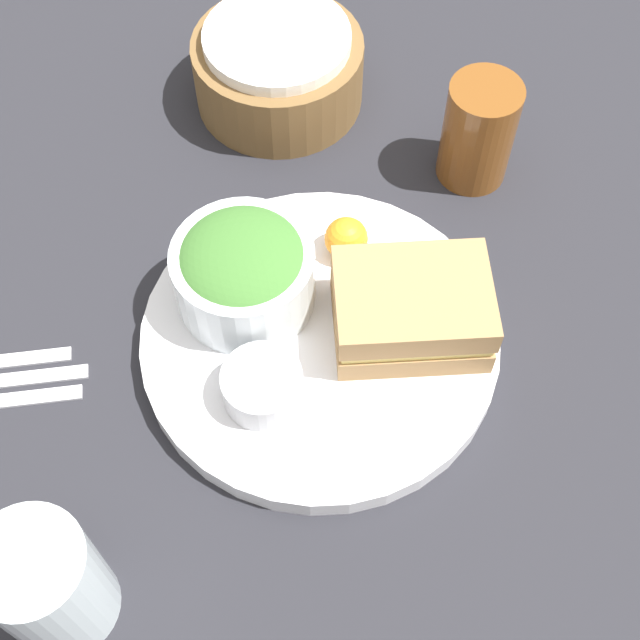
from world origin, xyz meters
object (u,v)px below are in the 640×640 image
(salad_bowl, at_px, (244,270))
(dressing_cup, at_px, (262,386))
(water_glass, at_px, (48,584))
(bread_basket, at_px, (278,68))
(sandwich, at_px, (411,310))
(plate, at_px, (320,339))
(drink_glass, at_px, (478,132))

(salad_bowl, xyz_separation_m, dressing_cup, (0.02, -0.09, -0.02))
(water_glass, bearing_deg, bread_basket, 77.16)
(bread_basket, distance_m, water_glass, 0.51)
(sandwich, bearing_deg, water_glass, -136.48)
(salad_bowl, xyz_separation_m, water_glass, (-0.10, -0.25, -0.00))
(sandwich, xyz_separation_m, water_glass, (-0.24, -0.22, 0.01))
(plate, xyz_separation_m, drink_glass, (0.13, 0.19, 0.04))
(bread_basket, bearing_deg, dressing_cup, -87.88)
(water_glass, bearing_deg, dressing_cup, 51.87)
(sandwich, distance_m, drink_glass, 0.19)
(dressing_cup, height_order, drink_glass, drink_glass)
(water_glass, bearing_deg, drink_glass, 54.20)
(bread_basket, bearing_deg, water_glass, -102.84)
(bread_basket, bearing_deg, drink_glass, -24.61)
(salad_bowl, bearing_deg, bread_basket, 87.97)
(water_glass, bearing_deg, sandwich, 43.52)
(salad_bowl, height_order, drink_glass, drink_glass)
(plate, distance_m, water_glass, 0.28)
(plate, relative_size, sandwich, 2.24)
(dressing_cup, distance_m, bread_basket, 0.33)
(plate, bearing_deg, sandwich, 6.37)
(dressing_cup, distance_m, drink_glass, 0.30)
(dressing_cup, relative_size, drink_glass, 0.61)
(salad_bowl, height_order, water_glass, water_glass)
(sandwich, distance_m, salad_bowl, 0.13)
(drink_glass, bearing_deg, salad_bowl, -139.98)
(drink_glass, relative_size, water_glass, 0.93)
(dressing_cup, bearing_deg, sandwich, 30.36)
(bread_basket, bearing_deg, salad_bowl, -92.03)
(plate, height_order, dressing_cup, dressing_cup)
(plate, height_order, bread_basket, bread_basket)
(sandwich, relative_size, water_glass, 1.19)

